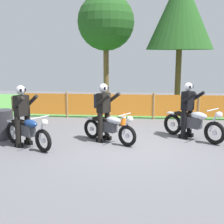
% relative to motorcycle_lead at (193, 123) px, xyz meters
% --- Properties ---
extents(ground, '(24.00, 24.00, 0.02)m').
position_rel_motorcycle_lead_xyz_m(ground, '(-1.91, -0.79, -0.49)').
color(ground, '#5B5B60').
extents(grass_verge, '(24.00, 6.72, 0.01)m').
position_rel_motorcycle_lead_xyz_m(grass_verge, '(-1.91, 6.13, -0.48)').
color(grass_verge, '#4C8C3D').
rests_on(grass_verge, ground).
extents(barrier_fence, '(8.71, 0.08, 1.05)m').
position_rel_motorcycle_lead_xyz_m(barrier_fence, '(-1.91, 2.76, 0.06)').
color(barrier_fence, '#997547').
rests_on(barrier_fence, ground).
extents(tree_leftmost, '(2.92, 2.92, 5.61)m').
position_rel_motorcycle_lead_xyz_m(tree_leftmost, '(-3.39, 6.98, 3.65)').
color(tree_leftmost, brown).
rests_on(tree_leftmost, ground).
extents(tree_near_left, '(3.18, 3.18, 6.27)m').
position_rel_motorcycle_lead_xyz_m(tree_near_left, '(0.25, 6.05, 4.01)').
color(tree_near_left, brown).
rests_on(tree_near_left, ground).
extents(motorcycle_lead, '(1.63, 1.49, 0.99)m').
position_rel_motorcycle_lead_xyz_m(motorcycle_lead, '(0.00, 0.00, 0.00)').
color(motorcycle_lead, black).
rests_on(motorcycle_lead, ground).
extents(motorcycle_trailing, '(1.65, 1.10, 0.90)m').
position_rel_motorcycle_lead_xyz_m(motorcycle_trailing, '(-2.46, -0.56, -0.05)').
color(motorcycle_trailing, black).
rests_on(motorcycle_trailing, ground).
extents(motorcycle_third, '(1.69, 1.16, 0.92)m').
position_rel_motorcycle_lead_xyz_m(motorcycle_third, '(-4.63, -1.24, -0.03)').
color(motorcycle_third, black).
rests_on(motorcycle_third, ground).
extents(rider_lead, '(0.73, 0.73, 1.69)m').
position_rel_motorcycle_lead_xyz_m(rider_lead, '(-0.15, 0.14, 0.44)').
color(rider_lead, black).
rests_on(rider_lead, ground).
extents(rider_trailing, '(0.79, 0.71, 1.69)m').
position_rel_motorcycle_lead_xyz_m(rider_trailing, '(-2.64, -0.45, 0.47)').
color(rider_trailing, black).
rests_on(rider_trailing, ground).
extents(rider_third, '(0.79, 0.72, 1.69)m').
position_rel_motorcycle_lead_xyz_m(rider_third, '(-4.80, -1.12, 0.47)').
color(rider_third, black).
rests_on(rider_third, ground).
extents(traffic_cone, '(0.32, 0.32, 0.53)m').
position_rel_motorcycle_lead_xyz_m(traffic_cone, '(-2.15, 1.59, -0.22)').
color(traffic_cone, black).
rests_on(traffic_cone, ground).
extents(spare_drum, '(0.58, 0.58, 0.88)m').
position_rel_motorcycle_lead_xyz_m(spare_drum, '(-5.66, -0.47, -0.04)').
color(spare_drum, '#2D2D33').
rests_on(spare_drum, ground).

